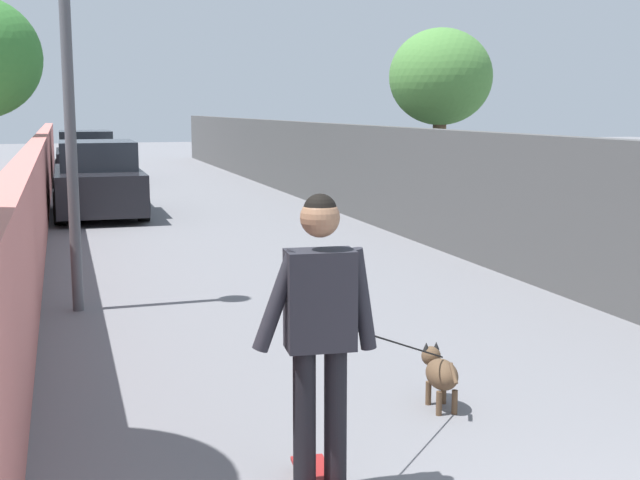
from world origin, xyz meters
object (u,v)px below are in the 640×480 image
(lamp_post, at_px, (66,32))
(car_near, at_px, (98,181))
(dog, at_px, (440,372))
(car_far, at_px, (86,158))
(person_skateboarder, at_px, (320,317))
(tree_right_near, at_px, (441,79))

(lamp_post, relative_size, car_near, 1.08)
(dog, distance_m, car_far, 20.87)
(car_near, xyz_separation_m, car_far, (8.29, 0.00, 0.00))
(person_skateboarder, relative_size, dog, 1.19)
(tree_right_near, distance_m, dog, 10.60)
(person_skateboarder, distance_m, car_near, 13.62)
(person_skateboarder, bearing_deg, dog, -48.70)
(dog, bearing_deg, tree_right_near, -24.97)
(dog, relative_size, car_far, 0.32)
(tree_right_near, bearing_deg, lamp_post, 128.14)
(car_near, relative_size, car_far, 0.93)
(tree_right_near, relative_size, car_near, 0.92)
(tree_right_near, height_order, lamp_post, lamp_post)
(lamp_post, distance_m, car_far, 16.98)
(person_skateboarder, xyz_separation_m, car_far, (21.89, 0.63, -0.34))
(dog, relative_size, car_near, 0.35)
(person_skateboarder, height_order, car_near, person_skateboarder)
(lamp_post, bearing_deg, person_skateboarder, -166.36)
(lamp_post, bearing_deg, dog, -147.69)
(dog, xyz_separation_m, car_near, (12.48, 1.90, 0.44))
(car_near, height_order, car_far, same)
(person_skateboarder, height_order, car_far, person_skateboarder)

